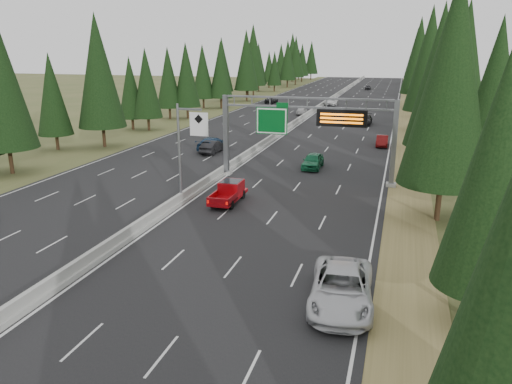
# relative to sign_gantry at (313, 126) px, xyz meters

# --- Properties ---
(road) EXTENTS (32.00, 260.00, 0.08)m
(road) POSITION_rel_sign_gantry_xyz_m (-8.92, 45.12, -5.23)
(road) COLOR black
(road) RESTS_ON ground
(shoulder_right) EXTENTS (3.60, 260.00, 0.06)m
(shoulder_right) POSITION_rel_sign_gantry_xyz_m (8.88, 45.12, -5.24)
(shoulder_right) COLOR olive
(shoulder_right) RESTS_ON ground
(shoulder_left) EXTENTS (3.60, 260.00, 0.06)m
(shoulder_left) POSITION_rel_sign_gantry_xyz_m (-26.72, 45.12, -5.24)
(shoulder_left) COLOR #445125
(shoulder_left) RESTS_ON ground
(median_barrier) EXTENTS (0.70, 260.00, 0.85)m
(median_barrier) POSITION_rel_sign_gantry_xyz_m (-8.92, 45.12, -4.85)
(median_barrier) COLOR #969691
(median_barrier) RESTS_ON road
(sign_gantry) EXTENTS (16.75, 0.98, 7.80)m
(sign_gantry) POSITION_rel_sign_gantry_xyz_m (0.00, 0.00, 0.00)
(sign_gantry) COLOR slate
(sign_gantry) RESTS_ON road
(hov_sign_pole) EXTENTS (2.80, 0.50, 8.00)m
(hov_sign_pole) POSITION_rel_sign_gantry_xyz_m (-8.33, -9.92, -0.54)
(hov_sign_pole) COLOR slate
(hov_sign_pole) RESTS_ON road
(tree_row_right) EXTENTS (11.87, 242.79, 18.82)m
(tree_row_right) POSITION_rel_sign_gantry_xyz_m (12.87, 33.00, 4.13)
(tree_row_right) COLOR black
(tree_row_right) RESTS_ON ground
(tree_row_left) EXTENTS (11.74, 241.15, 18.27)m
(tree_row_left) POSITION_rel_sign_gantry_xyz_m (-30.56, 33.85, 3.45)
(tree_row_left) COLOR black
(tree_row_left) RESTS_ON ground
(silver_minivan) EXTENTS (3.52, 6.70, 1.80)m
(silver_minivan) POSITION_rel_sign_gantry_xyz_m (5.58, -23.06, -4.29)
(silver_minivan) COLOR silver
(silver_minivan) RESTS_ON road
(red_pickup) EXTENTS (1.80, 5.04, 1.64)m
(red_pickup) POSITION_rel_sign_gantry_xyz_m (-5.27, -8.38, -4.28)
(red_pickup) COLOR black
(red_pickup) RESTS_ON road
(car_ahead_green) EXTENTS (1.90, 4.65, 1.58)m
(car_ahead_green) POSITION_rel_sign_gantry_xyz_m (-0.81, 5.12, -4.40)
(car_ahead_green) COLOR #17663D
(car_ahead_green) RESTS_ON road
(car_ahead_dkred) EXTENTS (1.50, 4.16, 1.36)m
(car_ahead_dkred) POSITION_rel_sign_gantry_xyz_m (5.58, 19.68, -4.51)
(car_ahead_dkred) COLOR #630E0E
(car_ahead_dkred) RESTS_ON road
(car_ahead_dkgrey) EXTENTS (2.34, 5.51, 1.59)m
(car_ahead_dkgrey) POSITION_rel_sign_gantry_xyz_m (1.94, 38.36, -4.40)
(car_ahead_dkgrey) COLOR black
(car_ahead_dkgrey) RESTS_ON road
(car_ahead_white) EXTENTS (2.91, 5.86, 1.59)m
(car_ahead_white) POSITION_rel_sign_gantry_xyz_m (-7.42, 65.61, -4.39)
(car_ahead_white) COLOR white
(car_ahead_white) RESTS_ON road
(car_ahead_far) EXTENTS (1.65, 4.03, 1.37)m
(car_ahead_far) POSITION_rel_sign_gantry_xyz_m (-2.69, 110.28, -4.50)
(car_ahead_far) COLOR black
(car_ahead_far) RESTS_ON road
(car_onc_near) EXTENTS (1.66, 4.62, 1.52)m
(car_onc_near) POSITION_rel_sign_gantry_xyz_m (-13.75, 9.65, -4.43)
(car_onc_near) COLOR black
(car_onc_near) RESTS_ON road
(car_onc_blue) EXTENTS (2.70, 5.71, 1.61)m
(car_onc_blue) POSITION_rel_sign_gantry_xyz_m (-14.29, 11.13, -4.38)
(car_onc_blue) COLOR navy
(car_onc_blue) RESTS_ON road
(car_onc_white) EXTENTS (1.77, 4.25, 1.44)m
(car_onc_white) POSITION_rel_sign_gantry_xyz_m (-10.42, 47.75, -4.47)
(car_onc_white) COLOR #B7B7B7
(car_onc_white) RESTS_ON road
(car_onc_far) EXTENTS (2.42, 4.71, 1.27)m
(car_onc_far) POSITION_rel_sign_gantry_xyz_m (-21.00, 65.77, -4.55)
(car_onc_far) COLOR black
(car_onc_far) RESTS_ON road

